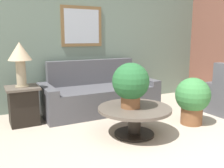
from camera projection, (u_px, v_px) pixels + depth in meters
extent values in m
cube|color=slate|center=(97.00, 40.00, 5.08)|extent=(7.08, 0.06, 2.60)
cube|color=brown|center=(82.00, 26.00, 4.84)|extent=(0.83, 0.03, 0.77)
cube|color=#B2BCC6|center=(82.00, 26.00, 4.83)|extent=(0.71, 0.01, 0.65)
cube|color=#4C4C51|center=(100.00, 99.00, 4.66)|extent=(1.77, 0.92, 0.46)
cube|color=#4C4C51|center=(92.00, 72.00, 4.91)|extent=(1.77, 0.16, 0.47)
cube|color=#4C4C51|center=(48.00, 103.00, 4.22)|extent=(0.18, 0.92, 0.56)
cube|color=#4C4C51|center=(143.00, 91.00, 5.09)|extent=(0.18, 0.92, 0.56)
cylinder|color=black|center=(134.00, 134.00, 3.55)|extent=(0.57, 0.57, 0.03)
cylinder|color=black|center=(134.00, 121.00, 3.52)|extent=(0.18, 0.18, 0.34)
cylinder|color=brown|center=(135.00, 109.00, 3.49)|extent=(1.03, 1.03, 0.04)
cube|color=black|center=(23.00, 106.00, 3.96)|extent=(0.42, 0.42, 0.57)
cube|color=brown|center=(22.00, 88.00, 3.90)|extent=(0.50, 0.50, 0.03)
cylinder|color=tan|center=(22.00, 86.00, 3.90)|extent=(0.21, 0.21, 0.02)
cylinder|color=tan|center=(21.00, 73.00, 3.86)|extent=(0.15, 0.15, 0.39)
cone|color=tan|center=(20.00, 51.00, 3.80)|extent=(0.36, 0.36, 0.28)
cylinder|color=brown|center=(130.00, 101.00, 3.46)|extent=(0.27, 0.27, 0.18)
sphere|color=#235B2D|center=(131.00, 81.00, 3.40)|extent=(0.51, 0.51, 0.51)
cylinder|color=brown|center=(191.00, 116.00, 3.99)|extent=(0.34, 0.34, 0.27)
sphere|color=#387A3D|center=(193.00, 95.00, 3.92)|extent=(0.55, 0.55, 0.55)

